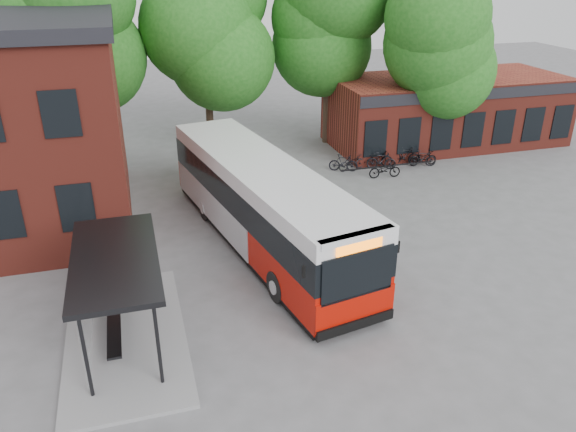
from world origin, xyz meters
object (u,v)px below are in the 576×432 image
object	(u,v)px
city_bus	(263,206)
bicycle_0	(352,162)
bicycle_4	(385,170)
bicycle_5	(405,156)
bus_shelter	(120,299)
bicycle_6	(423,158)
bicycle_2	(376,158)
bicycle_1	(343,163)
bicycle_3	(381,161)
bicycle_7	(422,158)

from	to	relation	value
city_bus	bicycle_0	distance (m)	9.79
bicycle_4	bicycle_5	world-z (taller)	bicycle_5
bus_shelter	bicycle_4	size ratio (longest dim) A/B	4.15
city_bus	bicycle_0	world-z (taller)	city_bus
city_bus	bicycle_6	distance (m)	12.68
bicycle_6	bicycle_2	bearing A→B (deg)	79.88
bicycle_2	bicycle_5	size ratio (longest dim) A/B	1.11
bicycle_1	bicycle_2	world-z (taller)	bicycle_2
city_bus	bicycle_3	xyz separation A→B (m)	(8.25, 6.77, -1.24)
city_bus	bicycle_4	distance (m)	9.70
bicycle_7	bicycle_4	bearing A→B (deg)	129.68
bicycle_5	bicycle_1	bearing A→B (deg)	109.52
city_bus	bicycle_3	size ratio (longest dim) A/B	8.60
bus_shelter	bicycle_3	size ratio (longest dim) A/B	4.46
bicycle_1	bicycle_7	bearing A→B (deg)	-71.91
bicycle_0	bicycle_7	bearing A→B (deg)	-112.06
bicycle_3	bicycle_6	xyz separation A→B (m)	(2.46, -0.10, -0.05)
bicycle_2	bicycle_6	xyz separation A→B (m)	(2.60, -0.51, -0.06)
bicycle_0	bicycle_4	xyz separation A→B (m)	(1.22, -1.55, 0.01)
bicycle_2	bicycle_3	world-z (taller)	bicycle_2
bicycle_3	bicycle_2	bearing A→B (deg)	39.87
city_bus	bicycle_5	world-z (taller)	city_bus
bicycle_6	bicycle_7	world-z (taller)	bicycle_7
bus_shelter	city_bus	bearing A→B (deg)	41.10
bus_shelter	bicycle_6	world-z (taller)	bus_shelter
bicycle_4	bicycle_5	bearing A→B (deg)	-45.93
bus_shelter	bicycle_7	world-z (taller)	bus_shelter
bicycle_1	bicycle_6	world-z (taller)	bicycle_1
city_bus	bicycle_1	xyz separation A→B (m)	(6.16, 7.04, -1.25)
bicycle_0	bicycle_4	size ratio (longest dim) A/B	0.98
bicycle_1	bicycle_5	size ratio (longest dim) A/B	0.94
bicycle_6	bicycle_7	xyz separation A→B (m)	(-0.09, -0.11, 0.03)
bicycle_6	bus_shelter	bearing A→B (deg)	126.31
bus_shelter	bicycle_0	size ratio (longest dim) A/B	4.24
bicycle_2	bicycle_5	bearing A→B (deg)	-79.01
bicycle_4	bicycle_6	bearing A→B (deg)	-63.05
city_bus	bicycle_6	bearing A→B (deg)	21.35
bicycle_6	bicycle_0	bearing A→B (deg)	85.40
bicycle_5	bicycle_7	distance (m)	0.96
bicycle_1	bicycle_5	distance (m)	3.68
bus_shelter	bicycle_0	world-z (taller)	bus_shelter
bicycle_5	bicycle_0	bearing A→B (deg)	109.11
bicycle_4	bicycle_7	distance (m)	2.94
bus_shelter	bicycle_7	xyz separation A→B (m)	(16.09, 11.34, -1.00)
bicycle_1	bicycle_5	xyz separation A→B (m)	(3.68, 0.09, 0.03)
bicycle_1	bicycle_7	xyz separation A→B (m)	(4.46, -0.48, -0.02)
bicycle_1	bicycle_3	world-z (taller)	bicycle_3
bus_shelter	bicycle_5	distance (m)	19.43
city_bus	bicycle_5	distance (m)	12.21
city_bus	bicycle_3	bearing A→B (deg)	28.79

